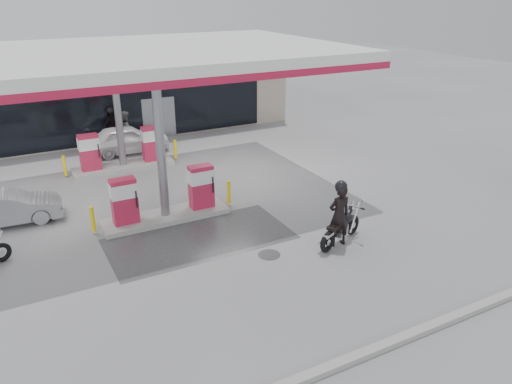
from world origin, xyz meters
TOP-DOWN VIEW (x-y plane):
  - ground at (0.00, 0.00)m, footprint 90.00×90.00m
  - wet_patch at (0.50, 0.00)m, footprint 6.00×3.00m
  - drain_cover at (2.00, -2.00)m, footprint 0.70×0.70m
  - kerb at (0.00, -7.00)m, footprint 28.00×0.25m
  - store_building at (0.01, 15.94)m, footprint 22.00×8.22m
  - canopy at (0.00, 5.00)m, footprint 16.00×10.02m
  - pump_island_near at (0.00, 2.00)m, footprint 5.14×1.30m
  - pump_island_far at (0.00, 8.00)m, footprint 5.14×1.30m
  - main_motorcycle at (4.45, -2.36)m, footprint 2.14×1.12m
  - biker_main at (4.27, -2.44)m, footprint 0.78×0.54m
  - sedan_white at (0.81, 10.20)m, footprint 4.13×1.82m
  - attendant at (0.94, 10.80)m, footprint 0.75×0.96m
  - hatchback_silver at (-4.97, 4.20)m, footprint 3.71×1.51m
  - biker_walking at (0.43, 11.80)m, footprint 1.15×1.06m

SIDE VIEW (x-z plane):
  - ground at x=0.00m, z-range 0.00..0.00m
  - wet_patch at x=0.50m, z-range 0.00..0.00m
  - drain_cover at x=2.00m, z-range 0.00..0.01m
  - kerb at x=0.00m, z-range 0.00..0.15m
  - main_motorcycle at x=4.45m, z-range -0.07..1.09m
  - hatchback_silver at x=-4.97m, z-range 0.00..1.20m
  - sedan_white at x=0.81m, z-range 0.00..1.38m
  - pump_island_near at x=0.00m, z-range -0.18..1.60m
  - pump_island_far at x=0.00m, z-range -0.18..1.60m
  - biker_walking at x=0.43m, z-range 0.00..1.89m
  - attendant at x=0.94m, z-range 0.00..1.96m
  - biker_main at x=4.27m, z-range 0.00..2.07m
  - store_building at x=0.01m, z-range 0.01..4.01m
  - canopy at x=0.00m, z-range 2.51..8.02m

